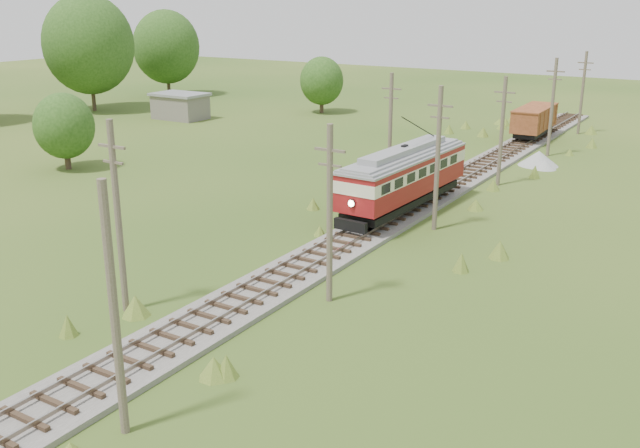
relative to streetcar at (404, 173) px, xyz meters
The scene contains 17 objects.
railbed_main 2.78m from the streetcar, 89.99° to the left, with size 3.60×96.00×0.57m.
streetcar is the anchor object (origin of this frame).
gondola 31.06m from the streetcar, 90.00° to the left, with size 3.03×8.62×2.84m.
gravel_pile 19.82m from the streetcar, 78.55° to the left, with size 3.57×3.78×1.30m.
utility_pole_r_1 28.26m from the streetcar, 83.69° to the right, with size 0.30×0.30×8.80m.
utility_pole_r_2 15.49m from the streetcar, 77.63° to the right, with size 1.60×0.30×8.60m.
utility_pole_r_3 4.21m from the streetcar, 32.58° to the right, with size 1.60×0.30×9.00m.
utility_pole_r_4 11.46m from the streetcar, 74.68° to the left, with size 1.60×0.30×8.40m.
utility_pole_r_5 24.26m from the streetcar, 81.92° to the left, with size 1.60×0.30×8.90m.
utility_pole_r_6 37.13m from the streetcar, 85.05° to the left, with size 1.60×0.30×8.70m.
utility_pole_l_a 21.54m from the streetcar, 101.29° to the right, with size 1.60×0.30×9.00m.
utility_pole_l_b 8.44m from the streetcar, 122.90° to the left, with size 1.60×0.30×8.60m.
tree_left_4 58.19m from the streetcar, 158.79° to the left, with size 11.34×11.34×14.61m.
tree_left_5 67.23m from the streetcar, 146.58° to the left, with size 9.66×9.66×12.44m.
tree_mid_a 44.80m from the streetcar, 128.70° to the left, with size 5.46×5.46×7.03m.
tree_mid_c 30.17m from the streetcar, behind, with size 5.04×5.04×6.49m.
shed 45.65m from the streetcar, 151.24° to the left, with size 6.40×4.40×3.10m.
Camera 1 is at (19.64, -9.19, 13.98)m, focal length 40.00 mm.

